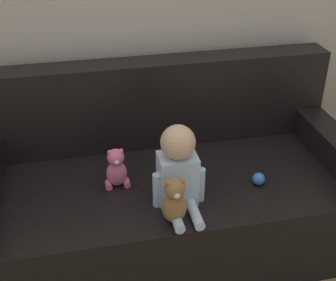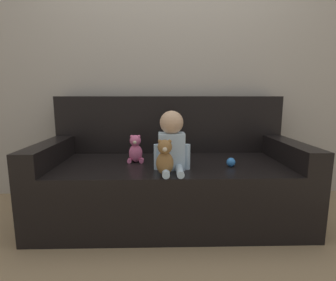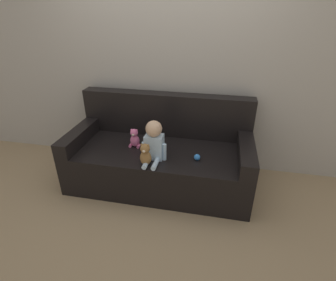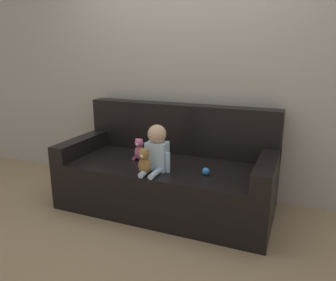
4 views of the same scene
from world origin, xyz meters
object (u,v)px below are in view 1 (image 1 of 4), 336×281
Objects in this scene: couch at (166,190)px; toy_ball at (259,179)px; person_baby at (179,169)px; teddy_bear_brown at (175,201)px; plush_toy_side at (116,169)px.

couch is 30.82× the size of toy_ball.
toy_ball is at bearing 6.78° from person_baby.
person_baby is 0.17m from teddy_bear_brown.
teddy_bear_brown is at bearing -96.62° from couch.
toy_ball is (0.72, -0.15, -0.07)m from plush_toy_side.
person_baby is at bearing -173.22° from toy_ball.
toy_ball is at bearing 21.68° from teddy_bear_brown.
toy_ball is at bearing -11.51° from plush_toy_side.
couch is 9.30× the size of plush_toy_side.
couch reaches higher than plush_toy_side.
toy_ball is (0.44, -0.24, 0.17)m from couch.
couch is at bearing 152.00° from toy_ball.
teddy_bear_brown is 3.63× the size of toy_ball.
couch is 0.53m from toy_ball.
plush_toy_side is at bearing 144.53° from person_baby.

